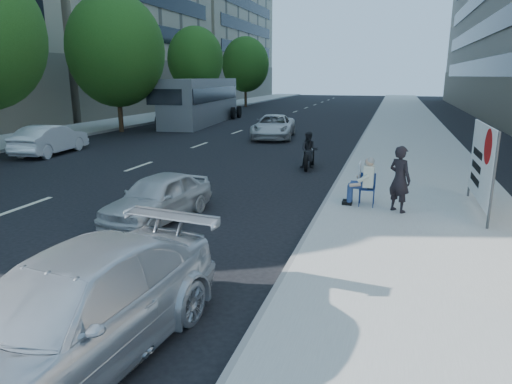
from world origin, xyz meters
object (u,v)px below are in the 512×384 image
(motorcycle, at_px, (309,152))
(bus, at_px, (202,101))
(parked_sedan, at_px, (70,314))
(white_sedan_near, at_px, (158,197))
(white_sedan_far, at_px, (274,127))
(seated_protester, at_px, (363,179))
(pedestrian_woman, at_px, (400,179))
(protest_banner, at_px, (481,162))
(white_sedan_mid, at_px, (50,140))

(motorcycle, xyz_separation_m, bus, (-11.01, 15.21, 1.00))
(parked_sedan, xyz_separation_m, white_sedan_near, (-1.86, 5.62, -0.12))
(white_sedan_near, bearing_deg, white_sedan_far, 101.64)
(seated_protester, bearing_deg, pedestrian_woman, -21.18)
(white_sedan_near, height_order, bus, bus)
(protest_banner, relative_size, white_sedan_mid, 0.75)
(white_sedan_mid, bearing_deg, bus, -99.32)
(parked_sedan, distance_m, white_sedan_near, 5.92)
(motorcycle, height_order, bus, bus)
(protest_banner, xyz_separation_m, white_sedan_mid, (-17.20, 4.86, -0.73))
(white_sedan_far, distance_m, bus, 10.23)
(white_sedan_near, bearing_deg, seated_protester, 33.08)
(pedestrian_woman, xyz_separation_m, parked_sedan, (-3.85, -7.58, -0.29))
(seated_protester, relative_size, white_sedan_far, 0.27)
(pedestrian_woman, xyz_separation_m, white_sedan_mid, (-15.27, 5.52, -0.32))
(seated_protester, height_order, white_sedan_mid, seated_protester)
(white_sedan_mid, xyz_separation_m, white_sedan_far, (8.40, 8.37, -0.01))
(seated_protester, distance_m, motorcycle, 5.81)
(pedestrian_woman, relative_size, white_sedan_near, 0.49)
(seated_protester, distance_m, parked_sedan, 8.46)
(protest_banner, height_order, bus, bus)
(white_sedan_far, xyz_separation_m, bus, (-7.44, 6.95, 0.97))
(bus, bearing_deg, motorcycle, -59.88)
(parked_sedan, xyz_separation_m, motorcycle, (0.56, 13.21, -0.06))
(protest_banner, xyz_separation_m, white_sedan_near, (-7.65, -2.62, -0.82))
(motorcycle, bearing_deg, protest_banner, -51.52)
(pedestrian_woman, xyz_separation_m, motorcycle, (-3.29, 5.64, -0.36))
(protest_banner, bearing_deg, white_sedan_mid, 164.23)
(bus, bearing_deg, parked_sedan, -75.59)
(pedestrian_woman, height_order, parked_sedan, pedestrian_woman)
(pedestrian_woman, bearing_deg, parked_sedan, 101.54)
(protest_banner, height_order, parked_sedan, protest_banner)
(pedestrian_woman, distance_m, motorcycle, 6.54)
(white_sedan_near, relative_size, motorcycle, 1.66)
(parked_sedan, bearing_deg, protest_banner, 61.45)
(seated_protester, bearing_deg, bus, 123.19)
(white_sedan_mid, bearing_deg, parked_sedan, 125.37)
(seated_protester, xyz_separation_m, pedestrian_woman, (0.90, -0.35, 0.12))
(pedestrian_woman, relative_size, parked_sedan, 0.35)
(pedestrian_woman, height_order, white_sedan_far, pedestrian_woman)
(pedestrian_woman, bearing_deg, white_sedan_near, 57.39)
(white_sedan_far, bearing_deg, seated_protester, -74.05)
(protest_banner, height_order, motorcycle, protest_banner)
(parked_sedan, height_order, white_sedan_near, parked_sedan)
(seated_protester, distance_m, pedestrian_woman, 0.98)
(protest_banner, distance_m, white_sedan_far, 15.91)
(seated_protester, relative_size, parked_sedan, 0.27)
(parked_sedan, xyz_separation_m, white_sedan_mid, (-11.42, 13.09, -0.03))
(protest_banner, bearing_deg, seated_protester, -173.77)
(parked_sedan, relative_size, white_sedan_far, 1.01)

